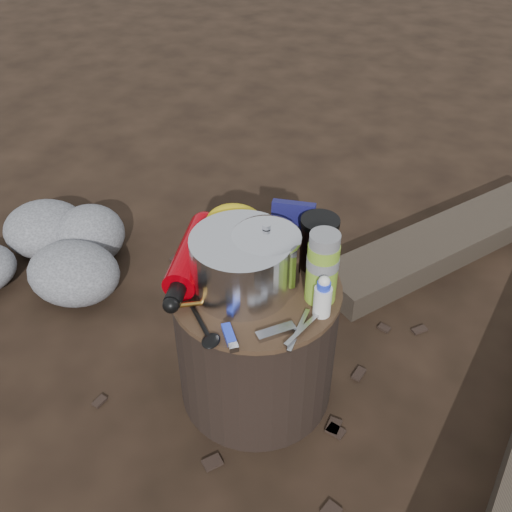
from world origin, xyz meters
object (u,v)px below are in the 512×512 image
at_px(fuel_bottle, 192,255).
at_px(travel_mug, 319,243).
at_px(stump, 256,341).
at_px(camping_pot, 266,256).
at_px(thermos, 322,268).

distance_m(fuel_bottle, travel_mug, 0.32).
bearing_deg(fuel_bottle, stump, -14.42).
bearing_deg(stump, fuel_bottle, 178.26).
relative_size(camping_pot, thermos, 0.90).
distance_m(camping_pot, thermos, 0.14).
bearing_deg(camping_pot, travel_mug, 50.82).
relative_size(fuel_bottle, thermos, 1.80).
distance_m(stump, thermos, 0.32).
bearing_deg(stump, thermos, 8.57).
xyz_separation_m(stump, camping_pot, (0.02, 0.02, 0.28)).
distance_m(thermos, travel_mug, 0.13).
bearing_deg(thermos, stump, -171.43).
xyz_separation_m(camping_pot, thermos, (0.14, -0.00, 0.01)).
bearing_deg(camping_pot, stump, -123.38).
relative_size(camping_pot, fuel_bottle, 0.50).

